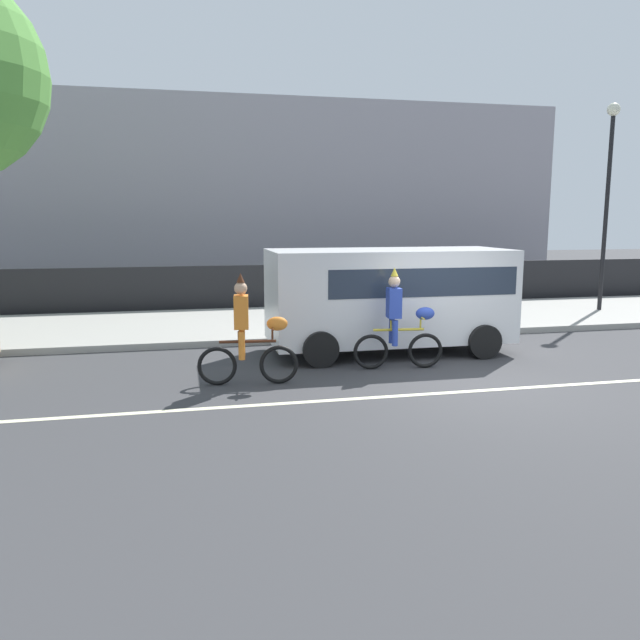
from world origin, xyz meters
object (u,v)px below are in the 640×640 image
object	(u,v)px
parade_cyclist_cobalt	(399,325)
parked_van_white	(392,292)
parade_cyclist_orange	(248,336)
street_lamp_post	(609,177)

from	to	relation	value
parade_cyclist_cobalt	parked_van_white	bearing A→B (deg)	76.34
parade_cyclist_orange	street_lamp_post	distance (m)	12.66
parked_van_white	parade_cyclist_cobalt	bearing A→B (deg)	-103.66
parade_cyclist_cobalt	street_lamp_post	size ratio (longest dim) A/B	0.33
street_lamp_post	parked_van_white	bearing A→B (deg)	-155.01
street_lamp_post	parade_cyclist_orange	bearing A→B (deg)	-153.14
parade_cyclist_cobalt	parked_van_white	distance (m)	1.54
parade_cyclist_cobalt	parked_van_white	world-z (taller)	parked_van_white
parade_cyclist_orange	parked_van_white	size ratio (longest dim) A/B	0.38
parade_cyclist_cobalt	street_lamp_post	bearing A→B (deg)	31.97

